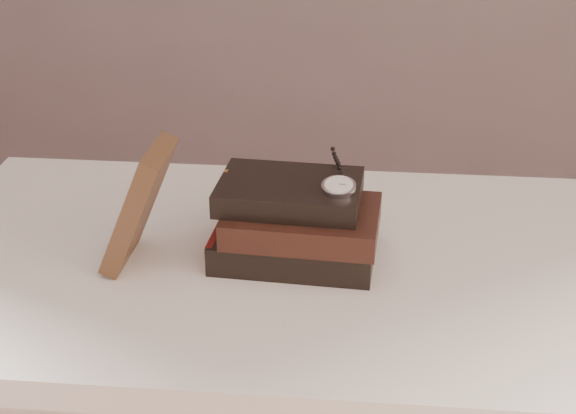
{
  "coord_description": "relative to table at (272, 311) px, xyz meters",
  "views": [
    {
      "loc": [
        0.12,
        -0.65,
        1.33
      ],
      "look_at": [
        0.02,
        0.35,
        0.82
      ],
      "focal_mm": 52.27,
      "sensor_mm": 36.0,
      "label": 1
    }
  ],
  "objects": [
    {
      "name": "journal",
      "position": [
        -0.17,
        -0.03,
        0.18
      ],
      "size": [
        0.1,
        0.11,
        0.17
      ],
      "primitive_type": "cube",
      "rotation": [
        0.0,
        0.4,
        -0.03
      ],
      "color": "#3D2517",
      "rests_on": "table"
    },
    {
      "name": "eyeglasses",
      "position": [
        -0.04,
        0.08,
        0.15
      ],
      "size": [
        0.1,
        0.11,
        0.04
      ],
      "color": "silver",
      "rests_on": "book_stack"
    },
    {
      "name": "pocket_watch",
      "position": [
        0.09,
        -0.01,
        0.21
      ],
      "size": [
        0.05,
        0.15,
        0.02
      ],
      "color": "silver",
      "rests_on": "book_stack"
    },
    {
      "name": "book_stack",
      "position": [
        0.03,
        0.0,
        0.14
      ],
      "size": [
        0.23,
        0.17,
        0.11
      ],
      "color": "black",
      "rests_on": "table"
    },
    {
      "name": "table",
      "position": [
        0.0,
        0.0,
        0.0
      ],
      "size": [
        1.0,
        0.6,
        0.75
      ],
      "color": "white",
      "rests_on": "ground"
    }
  ]
}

